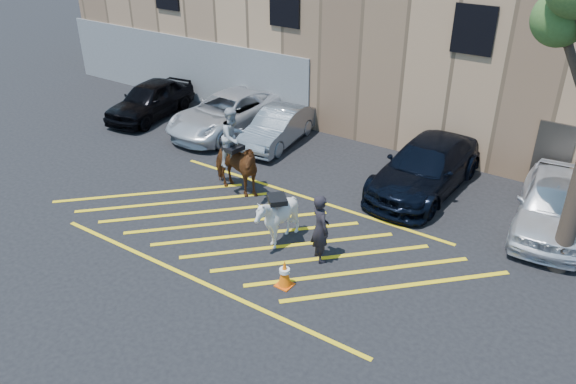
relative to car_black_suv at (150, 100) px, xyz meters
The scene contains 12 objects.
ground 10.14m from the car_black_suv, 26.55° to the right, with size 90.00×90.00×0.00m, color black.
car_black_suv is the anchor object (origin of this frame).
car_white_pickup 3.67m from the car_black_suv, ahead, with size 2.44×5.30×1.47m, color silver.
car_silver_sedan 6.00m from the car_black_suv, ahead, with size 1.38×3.95×1.30m, color gray.
car_blue_suv 11.85m from the car_black_suv, ahead, with size 2.16×5.30×1.54m, color black.
car_white_suv 15.66m from the car_black_suv, ahead, with size 1.86×4.63×1.58m, color white.
handler 12.11m from the car_black_suv, 23.75° to the right, with size 0.68×0.44×1.86m, color black.
warehouse 12.08m from the car_black_suv, 39.60° to the left, with size 32.42×10.20×7.30m.
hatching_zone 10.28m from the car_black_suv, 28.05° to the right, with size 12.60×5.12×0.01m.
mounted_bay 7.76m from the car_black_suv, 24.85° to the right, with size 2.21×1.22×2.78m.
saddled_white 10.94m from the car_black_suv, 26.60° to the right, with size 1.86×1.86×1.53m.
traffic_cone 12.64m from the car_black_suv, 29.88° to the right, with size 0.40×0.40×0.73m.
Camera 1 is at (7.98, -10.69, 8.44)m, focal length 35.00 mm.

